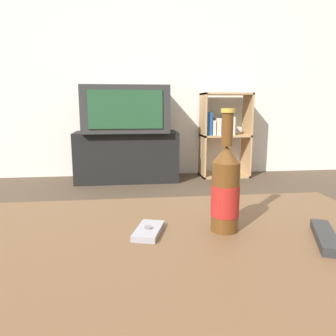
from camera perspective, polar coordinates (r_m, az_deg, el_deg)
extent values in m
cube|color=silver|center=(3.71, -5.68, 18.98)|extent=(8.00, 0.05, 2.60)
cube|color=brown|center=(0.73, 1.64, -15.10)|extent=(1.11, 0.78, 0.04)
cylinder|color=brown|center=(1.19, -26.89, -18.11)|extent=(0.07, 0.07, 0.43)
cylinder|color=brown|center=(1.27, 22.71, -15.87)|extent=(0.07, 0.07, 0.43)
cube|color=black|center=(3.42, -7.19, 2.05)|extent=(1.04, 0.44, 0.51)
cube|color=#2D2D2D|center=(3.38, -7.38, 10.13)|extent=(0.84, 0.57, 0.45)
cube|color=#234C2D|center=(3.09, -7.41, 10.07)|extent=(0.69, 0.01, 0.35)
cube|color=tan|center=(3.56, 6.05, 5.62)|extent=(0.02, 0.30, 0.90)
cube|color=tan|center=(3.71, 13.58, 5.58)|extent=(0.02, 0.30, 0.90)
cube|color=tan|center=(3.69, 9.67, -1.21)|extent=(0.52, 0.30, 0.02)
cube|color=tan|center=(3.63, 9.89, 5.61)|extent=(0.52, 0.30, 0.02)
cube|color=tan|center=(3.62, 10.12, 12.58)|extent=(0.52, 0.30, 0.02)
cube|color=navy|center=(3.57, 6.87, 7.70)|extent=(0.06, 0.21, 0.24)
cube|color=beige|center=(3.58, 7.69, 7.02)|extent=(0.03, 0.21, 0.16)
cube|color=beige|center=(3.59, 8.47, 7.20)|extent=(0.05, 0.21, 0.18)
cube|color=#B7932D|center=(3.61, 9.31, 7.10)|extent=(0.05, 0.21, 0.17)
cube|color=navy|center=(3.62, 10.20, 7.33)|extent=(0.05, 0.21, 0.20)
cube|color=beige|center=(3.64, 10.87, 7.28)|extent=(0.03, 0.21, 0.19)
cylinder|color=#563314|center=(0.80, 9.92, -5.00)|extent=(0.07, 0.07, 0.17)
cylinder|color=maroon|center=(0.80, 9.90, -5.58)|extent=(0.07, 0.07, 0.08)
cone|color=#563314|center=(0.77, 10.17, 2.39)|extent=(0.07, 0.07, 0.04)
cylinder|color=#563314|center=(0.77, 10.32, 6.64)|extent=(0.03, 0.03, 0.08)
cylinder|color=#B79333|center=(0.77, 10.42, 9.82)|extent=(0.03, 0.03, 0.01)
cube|color=gray|center=(0.79, -3.41, -10.86)|extent=(0.09, 0.13, 0.01)
cylinder|color=slate|center=(0.79, -3.42, -10.29)|extent=(0.02, 0.02, 0.00)
cube|color=#282828|center=(0.83, 25.70, -10.73)|extent=(0.11, 0.18, 0.02)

